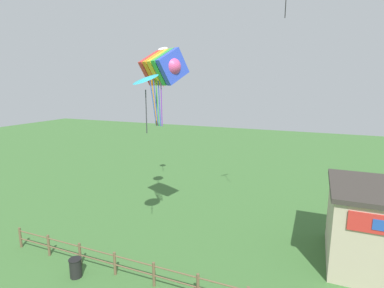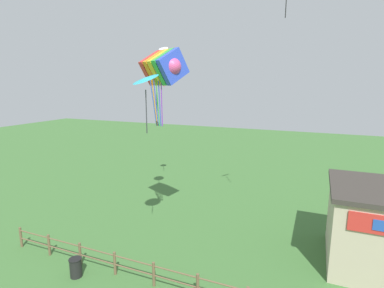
{
  "view_description": "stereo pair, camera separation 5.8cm",
  "coord_description": "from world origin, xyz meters",
  "px_view_note": "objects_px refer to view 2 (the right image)",
  "views": [
    {
      "loc": [
        5.43,
        -3.75,
        9.41
      ],
      "look_at": [
        0.0,
        9.21,
        6.61
      ],
      "focal_mm": 28.0,
      "sensor_mm": 36.0,
      "label": 1
    },
    {
      "loc": [
        5.48,
        -3.73,
        9.41
      ],
      "look_at": [
        0.0,
        9.21,
        6.61
      ],
      "focal_mm": 28.0,
      "sensor_mm": 36.0,
      "label": 2
    }
  ],
  "objects_px": {
    "kite_rainbow_parafoil": "(164,67)",
    "kite_orange_delta": "(156,70)",
    "kite_cyan_delta": "(145,79)",
    "kite_white_delta": "(163,52)",
    "trash_bin": "(76,268)"
  },
  "relations": [
    {
      "from": "kite_cyan_delta",
      "to": "kite_white_delta",
      "type": "distance_m",
      "value": 9.46
    },
    {
      "from": "kite_white_delta",
      "to": "trash_bin",
      "type": "bearing_deg",
      "value": -85.31
    },
    {
      "from": "kite_cyan_delta",
      "to": "kite_orange_delta",
      "type": "xyz_separation_m",
      "value": [
        -2.32,
        5.16,
        0.72
      ]
    },
    {
      "from": "kite_cyan_delta",
      "to": "kite_orange_delta",
      "type": "relative_size",
      "value": 0.94
    },
    {
      "from": "kite_rainbow_parafoil",
      "to": "kite_orange_delta",
      "type": "xyz_separation_m",
      "value": [
        -1.96,
        2.59,
        0.01
      ]
    },
    {
      "from": "trash_bin",
      "to": "kite_orange_delta",
      "type": "xyz_separation_m",
      "value": [
        0.28,
        7.99,
        9.88
      ]
    },
    {
      "from": "kite_cyan_delta",
      "to": "kite_orange_delta",
      "type": "height_order",
      "value": "kite_orange_delta"
    },
    {
      "from": "trash_bin",
      "to": "kite_cyan_delta",
      "type": "xyz_separation_m",
      "value": [
        2.6,
        2.83,
        9.17
      ]
    },
    {
      "from": "trash_bin",
      "to": "kite_orange_delta",
      "type": "relative_size",
      "value": 0.3
    },
    {
      "from": "trash_bin",
      "to": "kite_white_delta",
      "type": "relative_size",
      "value": 0.31
    },
    {
      "from": "kite_rainbow_parafoil",
      "to": "kite_cyan_delta",
      "type": "distance_m",
      "value": 2.68
    },
    {
      "from": "kite_rainbow_parafoil",
      "to": "kite_orange_delta",
      "type": "bearing_deg",
      "value": 127.08
    },
    {
      "from": "kite_rainbow_parafoil",
      "to": "kite_cyan_delta",
      "type": "xyz_separation_m",
      "value": [
        0.36,
        -2.56,
        -0.7
      ]
    },
    {
      "from": "kite_rainbow_parafoil",
      "to": "kite_white_delta",
      "type": "height_order",
      "value": "kite_white_delta"
    },
    {
      "from": "trash_bin",
      "to": "kite_orange_delta",
      "type": "height_order",
      "value": "kite_orange_delta"
    }
  ]
}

